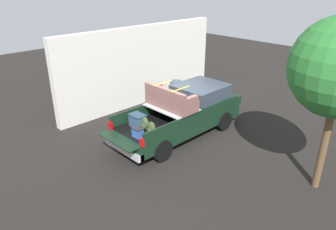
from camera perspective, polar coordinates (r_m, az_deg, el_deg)
The scene contains 4 objects.
ground_plane at distance 12.85m, azimuth 1.94°, elevation -3.73°, with size 40.00×40.00×0.00m, color black.
pickup_truck at distance 12.67m, azimuth 3.13°, elevation 0.66°, with size 6.05×2.06×2.23m.
building_facade at distance 15.74m, azimuth -4.76°, elevation 8.92°, with size 9.22×0.36×3.81m, color silver.
trash_can at distance 16.45m, azimuth 1.41°, elevation 4.52°, with size 0.60×0.60×0.98m.
Camera 1 is at (-8.18, -7.91, 5.97)m, focal length 33.77 mm.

